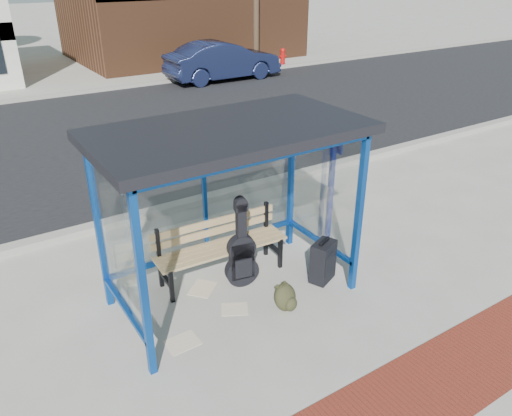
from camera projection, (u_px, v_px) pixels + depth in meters
ground at (234, 295)px, 6.92m from camera, size 120.00×120.00×0.00m
curb_near at (153, 212)px, 9.08m from camera, size 60.00×0.25×0.12m
street_asphalt at (78, 140)px, 12.95m from camera, size 60.00×10.00×0.00m
curb_far at (36, 98)px, 16.77m from camera, size 60.00×0.25×0.12m
far_sidewalk at (26, 88)px, 18.23m from camera, size 60.00×4.00×0.01m
bus_shelter at (227, 153)px, 6.06m from camera, size 3.30×1.80×2.42m
bench at (220, 244)px, 7.16m from camera, size 1.96×0.57×0.92m
guitar_bag at (242, 256)px, 6.95m from camera, size 0.49×0.22×1.30m
suitcase at (323, 262)px, 7.12m from camera, size 0.45×0.38×0.67m
backpack at (286, 298)px, 6.56m from camera, size 0.35×0.33×0.39m
sign_post at (332, 178)px, 7.35m from camera, size 0.10×0.29×2.29m
newspaper_a at (203, 288)px, 7.06m from camera, size 0.51×0.50×0.01m
newspaper_b at (183, 342)px, 6.06m from camera, size 0.40×0.32×0.01m
newspaper_c at (235, 309)px, 6.64m from camera, size 0.44×0.41×0.01m
parked_car at (223, 61)px, 19.26m from camera, size 4.46×1.56×1.47m
fire_hydrant at (283, 56)px, 22.02m from camera, size 0.34×0.23×0.77m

